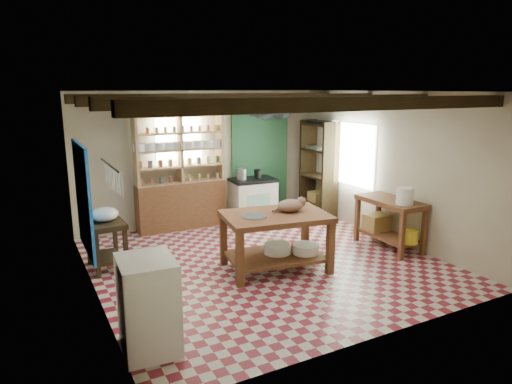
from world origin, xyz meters
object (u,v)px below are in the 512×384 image
work_table (275,242)px  right_counter (389,224)px  white_cabinet (148,305)px  cat (290,206)px  stove (253,199)px  prep_table (107,245)px

work_table → right_counter: size_ratio=1.28×
white_cabinet → right_counter: 4.55m
work_table → cat: cat is taller
stove → right_counter: 2.84m
work_table → prep_table: bearing=160.5°
prep_table → right_counter: 4.57m
prep_table → white_cabinet: (-0.02, -2.46, 0.13)m
right_counter → work_table: bearing=178.1°
work_table → prep_table: work_table is taller
cat → right_counter: bearing=-3.9°
prep_table → cat: size_ratio=1.82×
stove → cat: (-0.65, -2.45, 0.51)m
white_cabinet → prep_table: bearing=93.5°
white_cabinet → right_counter: (4.40, 1.17, -0.07)m
work_table → cat: bearing=11.3°
work_table → white_cabinet: size_ratio=1.52×
white_cabinet → right_counter: size_ratio=0.84×
white_cabinet → cat: (2.49, 1.27, 0.45)m
prep_table → right_counter: bearing=-19.0°
work_table → prep_table: (-2.21, 1.20, -0.06)m
right_counter → cat: bearing=177.5°
work_table → white_cabinet: bearing=-141.6°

